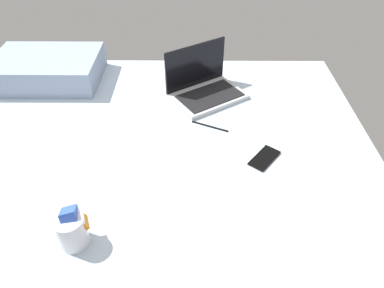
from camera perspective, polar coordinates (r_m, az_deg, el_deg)
The scene contains 6 objects.
bed_mattress at distance 152.49cm, azimuth -6.03°, elevation -1.85°, with size 180.00×140.00×18.00cm, color silver.
laptop at distance 170.92cm, azimuth 2.04°, elevation 9.16°, with size 40.21×37.40×23.00cm.
snack_cup at distance 113.17cm, azimuth -18.87°, elevation -12.98°, with size 10.17×10.07×13.88cm.
cell_phone at distance 139.40cm, azimuth 11.65°, elevation -2.25°, with size 6.80×14.00×0.80cm, color black.
pillow at distance 196.68cm, azimuth -22.36°, elevation 11.22°, with size 52.00×36.00×13.00cm, color #8C9EB7.
charger_cable at distance 152.33cm, azimuth 2.92°, elevation 2.86°, with size 17.00×0.60×0.60cm, color black.
Camera 1 is at (16.89, -112.10, 110.98)cm, focal length 32.92 mm.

